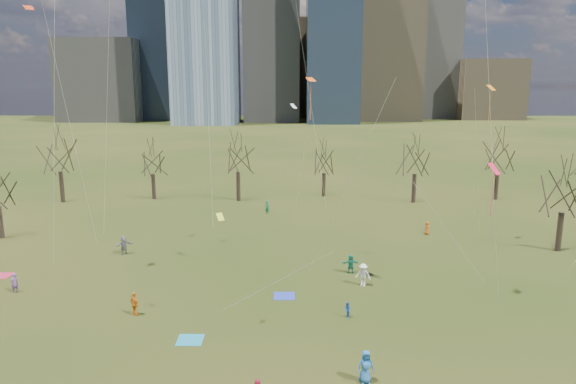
{
  "coord_description": "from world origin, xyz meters",
  "views": [
    {
      "loc": [
        0.2,
        -29.44,
        15.55
      ],
      "look_at": [
        0.0,
        12.0,
        7.0
      ],
      "focal_mm": 32.0,
      "sensor_mm": 36.0,
      "label": 1
    }
  ],
  "objects_px": {
    "person_0": "(366,367)",
    "person_4": "(135,304)",
    "blanket_crimson": "(1,276)",
    "blanket_teal": "(190,340)",
    "blanket_navy": "(284,296)"
  },
  "relations": [
    {
      "from": "person_0",
      "to": "person_4",
      "type": "relative_size",
      "value": 1.09
    },
    {
      "from": "blanket_crimson",
      "to": "person_4",
      "type": "xyz_separation_m",
      "value": [
        13.5,
        -7.48,
        0.83
      ]
    },
    {
      "from": "blanket_teal",
      "to": "person_0",
      "type": "height_order",
      "value": "person_0"
    },
    {
      "from": "blanket_teal",
      "to": "person_0",
      "type": "distance_m",
      "value": 11.31
    },
    {
      "from": "person_4",
      "to": "person_0",
      "type": "bearing_deg",
      "value": -164.85
    },
    {
      "from": "blanket_teal",
      "to": "person_4",
      "type": "height_order",
      "value": "person_4"
    },
    {
      "from": "blanket_navy",
      "to": "person_4",
      "type": "height_order",
      "value": "person_4"
    },
    {
      "from": "blanket_navy",
      "to": "blanket_teal",
      "type": "bearing_deg",
      "value": -130.1
    },
    {
      "from": "blanket_crimson",
      "to": "person_0",
      "type": "relative_size",
      "value": 0.87
    },
    {
      "from": "person_4",
      "to": "blanket_navy",
      "type": "bearing_deg",
      "value": -117.86
    },
    {
      "from": "blanket_crimson",
      "to": "person_0",
      "type": "distance_m",
      "value": 32.3
    },
    {
      "from": "blanket_teal",
      "to": "blanket_crimson",
      "type": "relative_size",
      "value": 1.0
    },
    {
      "from": "blanket_navy",
      "to": "person_4",
      "type": "xyz_separation_m",
      "value": [
        -10.28,
        -3.36,
        0.83
      ]
    },
    {
      "from": "person_0",
      "to": "blanket_navy",
      "type": "bearing_deg",
      "value": 103.95
    },
    {
      "from": "blanket_teal",
      "to": "person_4",
      "type": "xyz_separation_m",
      "value": [
        -4.48,
        3.53,
        0.83
      ]
    }
  ]
}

